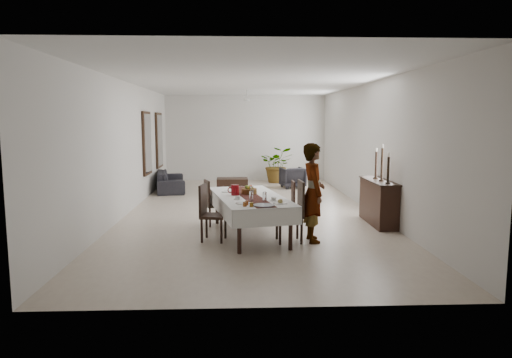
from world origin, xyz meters
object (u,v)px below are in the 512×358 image
woman (313,193)px  sideboard_body (378,203)px  red_pitcher (235,190)px  sofa (171,181)px  dining_table_top (250,198)px

woman → sideboard_body: size_ratio=1.18×
red_pitcher → sofa: red_pitcher is taller
red_pitcher → woman: 1.57m
woman → sofa: bearing=24.8°
sofa → sideboard_body: bearing=-142.3°
dining_table_top → sofa: dining_table_top is taller
dining_table_top → sofa: size_ratio=1.16×
woman → sideboard_body: (1.69, 1.40, -0.46)m
dining_table_top → red_pitcher: red_pitcher is taller
dining_table_top → woman: 1.28m
dining_table_top → sofa: (-2.40, 5.93, -0.44)m
woman → sofa: woman is taller
dining_table_top → red_pitcher: 0.33m
red_pitcher → sofa: 6.23m
red_pitcher → woman: (1.46, -0.59, 0.03)m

